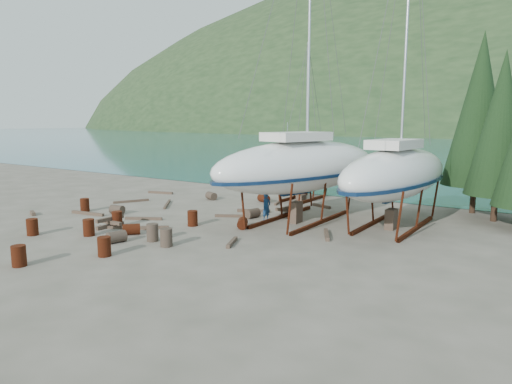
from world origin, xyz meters
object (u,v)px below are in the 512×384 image
Objects in this scene: large_sailboat_near at (302,166)px; worker at (266,207)px; large_sailboat_far at (397,173)px; small_sailboat_shore at (304,175)px.

worker is at bearing -131.21° from large_sailboat_near.
large_sailboat_far is at bearing -58.61° from worker.
small_sailboat_shore is at bearing 153.49° from large_sailboat_far.
large_sailboat_near is at bearing -45.28° from worker.
large_sailboat_near is at bearing -159.32° from large_sailboat_far.
large_sailboat_near is 1.09× the size of large_sailboat_far.
large_sailboat_near reaches higher than large_sailboat_far.
large_sailboat_far is 7.71m from worker.
large_sailboat_far is 11.15× the size of worker.
large_sailboat_near is 5.39m from large_sailboat_far.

